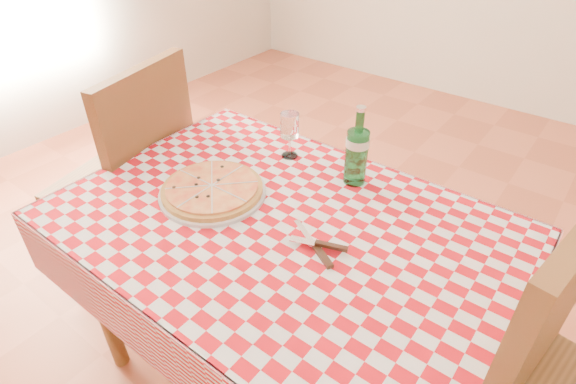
# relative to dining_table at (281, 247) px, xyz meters

# --- Properties ---
(dining_table) EXTENTS (1.20, 0.80, 0.75)m
(dining_table) POSITION_rel_dining_table_xyz_m (0.00, 0.00, 0.00)
(dining_table) COLOR brown
(dining_table) RESTS_ON ground
(tablecloth) EXTENTS (1.30, 0.90, 0.01)m
(tablecloth) POSITION_rel_dining_table_xyz_m (0.00, 0.00, 0.09)
(tablecloth) COLOR #B10A14
(tablecloth) RESTS_ON dining_table
(chair_far) EXTENTS (0.56, 0.56, 1.03)m
(chair_far) POSITION_rel_dining_table_xyz_m (-0.79, 0.06, -0.07)
(chair_far) COLOR brown
(chair_far) RESTS_ON ground
(pizza_plate) EXTENTS (0.33, 0.33, 0.04)m
(pizza_plate) POSITION_rel_dining_table_xyz_m (-0.25, -0.02, 0.12)
(pizza_plate) COLOR #D18C45
(pizza_plate) RESTS_ON tablecloth
(water_bottle) EXTENTS (0.08, 0.08, 0.26)m
(water_bottle) POSITION_rel_dining_table_xyz_m (0.06, 0.30, 0.23)
(water_bottle) COLOR #175E27
(water_bottle) RESTS_ON tablecloth
(wine_glass) EXTENTS (0.07, 0.07, 0.16)m
(wine_glass) POSITION_rel_dining_table_xyz_m (-0.20, 0.30, 0.18)
(wine_glass) COLOR white
(wine_glass) RESTS_ON tablecloth
(cutlery) EXTENTS (0.23, 0.19, 0.02)m
(cutlery) POSITION_rel_dining_table_xyz_m (0.14, -0.03, 0.11)
(cutlery) COLOR silver
(cutlery) RESTS_ON tablecloth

